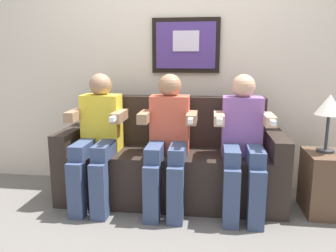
% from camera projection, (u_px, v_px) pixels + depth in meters
% --- Properties ---
extents(ground_plane, '(5.61, 5.61, 0.00)m').
position_uv_depth(ground_plane, '(166.00, 215.00, 2.67)').
color(ground_plane, '#66605B').
extents(back_wall_assembly, '(4.31, 0.10, 2.60)m').
position_uv_depth(back_wall_assembly, '(177.00, 51.00, 3.15)').
color(back_wall_assembly, beige).
rests_on(back_wall_assembly, ground_plane).
extents(couch, '(1.91, 0.58, 0.90)m').
position_uv_depth(couch, '(171.00, 165.00, 2.93)').
color(couch, '#2D231E').
rests_on(couch, ground_plane).
extents(person_on_left, '(0.46, 0.56, 1.11)m').
position_uv_depth(person_on_left, '(98.00, 135.00, 2.78)').
color(person_on_left, yellow).
rests_on(person_on_left, ground_plane).
extents(person_in_middle, '(0.46, 0.56, 1.11)m').
position_uv_depth(person_in_middle, '(168.00, 137.00, 2.70)').
color(person_in_middle, '#D8593F').
rests_on(person_in_middle, ground_plane).
extents(person_on_right, '(0.46, 0.56, 1.11)m').
position_uv_depth(person_on_right, '(243.00, 139.00, 2.63)').
color(person_on_right, '#8C59A5').
rests_on(person_on_right, ground_plane).
extents(side_table_right, '(0.40, 0.40, 0.50)m').
position_uv_depth(side_table_right, '(330.00, 183.00, 2.67)').
color(side_table_right, brown).
rests_on(side_table_right, ground_plane).
extents(table_lamp, '(0.22, 0.22, 0.46)m').
position_uv_depth(table_lamp, '(330.00, 107.00, 2.59)').
color(table_lamp, '#333338').
rests_on(table_lamp, side_table_right).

